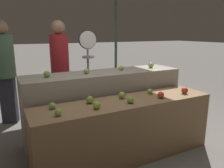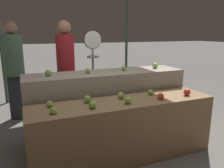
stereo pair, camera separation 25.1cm
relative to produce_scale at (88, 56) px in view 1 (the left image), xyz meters
The scene contains 19 objects.
ground_plane 1.71m from the produce_scale, 89.91° to the right, with size 60.00×60.00×0.00m, color slate.
display_counter_front 1.48m from the produce_scale, 89.91° to the right, with size 2.30×0.55×0.76m, color olive.
display_counter_back 0.93m from the produce_scale, 89.82° to the right, with size 2.30×0.55×1.01m, color gray.
apple_front_0 1.65m from the produce_scale, 122.35° to the right, with size 0.07×0.07×0.07m, color #84AD3D.
apple_front_1 1.47m from the produce_scale, 108.06° to the right, with size 0.08×0.08×0.08m, color #84AD3D.
apple_front_2 1.40m from the produce_scale, 90.43° to the right, with size 0.08×0.08×0.08m, color #7AA338.
apple_front_3 1.48m from the produce_scale, 72.16° to the right, with size 0.08×0.08×0.08m, color red.
apple_front_4 1.64m from the produce_scale, 57.20° to the right, with size 0.09×0.09×0.09m, color #B72D23.
apple_front_5 1.47m from the produce_scale, 127.53° to the right, with size 0.07×0.07×0.07m, color #8EB247.
apple_front_6 1.27m from the produce_scale, 110.87° to the right, with size 0.09×0.09×0.09m, color #7AA338.
apple_front_7 1.21m from the produce_scale, 90.27° to the right, with size 0.09×0.09×0.09m, color #8EB247.
apple_front_8 1.28m from the produce_scale, 69.04° to the right, with size 0.07×0.07×0.07m, color #84AD3D.
apple_back_0 1.04m from the produce_scale, 141.39° to the right, with size 0.08×0.08×0.08m, color #7AA338.
apple_back_1 0.72m from the produce_scale, 113.31° to the right, with size 0.07×0.07×0.07m, color #8EB247.
apple_back_2 0.70m from the produce_scale, 66.37° to the right, with size 0.08×0.08×0.08m, color #8EB247.
apple_back_3 1.05m from the produce_scale, 38.23° to the right, with size 0.09×0.09×0.09m, color #8EB247.
produce_scale is the anchor object (origin of this frame).
person_vendor_at_scale 0.51m from the produce_scale, 146.83° to the left, with size 0.33×0.33×1.76m.
person_customer_left 1.42m from the produce_scale, 151.90° to the left, with size 0.43×0.43×1.76m.
Camera 1 is at (-1.33, -2.17, 1.57)m, focal length 35.00 mm.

